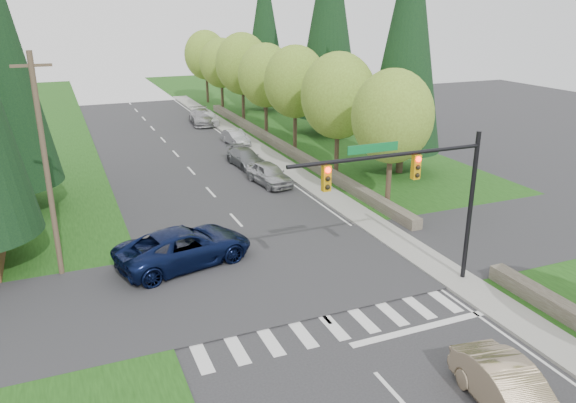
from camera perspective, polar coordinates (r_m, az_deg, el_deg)
ground at (r=19.93m, az=9.00°, el=-16.95°), size 120.00×120.00×0.00m
grass_east at (r=41.65m, az=10.05°, el=2.76°), size 14.00×110.00×0.06m
cross_street at (r=26.01m, az=-0.23°, el=-7.43°), size 120.00×8.00×0.10m
sidewalk_east at (r=40.52m, az=1.22°, el=2.64°), size 1.80×80.00×0.13m
curb_east at (r=40.20m, az=0.11°, el=2.51°), size 0.20×80.00×0.13m
stone_wall_north at (r=48.20m, az=-0.78°, el=5.72°), size 0.70×40.00×0.70m
traffic_signal at (r=23.30m, az=13.10°, el=2.03°), size 8.70×0.37×6.80m
utility_pole at (r=26.31m, az=-23.36°, el=3.26°), size 1.60×0.24×10.00m
decid_tree_0 at (r=33.43m, az=10.58°, el=8.48°), size 4.80×4.80×8.37m
decid_tree_1 at (r=39.40m, az=5.13°, el=10.64°), size 5.20×5.20×8.80m
decid_tree_2 at (r=45.55m, az=0.74°, el=12.06°), size 5.00×5.00×8.82m
decid_tree_3 at (r=52.07m, az=-2.29°, el=12.67°), size 5.00×5.00×8.55m
decid_tree_4 at (r=58.63m, az=-4.67°, el=13.77°), size 5.40×5.40×9.18m
decid_tree_5 at (r=65.29m, az=-6.82°, el=13.80°), size 4.80×4.80×8.30m
decid_tree_6 at (r=72.01m, az=-8.36°, el=14.51°), size 5.20×5.20×8.86m
conifer_e_a at (r=40.57m, az=12.13°, el=16.23°), size 5.44×5.44×17.80m
conifer_e_b at (r=53.13m, az=4.21°, el=18.32°), size 6.12×6.12×19.80m
conifer_e_c at (r=65.62m, az=-2.39°, el=17.23°), size 5.10×5.10×16.80m
sedan_champagne at (r=18.96m, az=21.71°, el=-17.57°), size 2.23×4.78×1.52m
suv_navy at (r=27.07m, az=-10.46°, el=-4.55°), size 7.00×4.44×1.80m
parked_car_a at (r=38.57m, az=-1.93°, el=2.83°), size 2.34×4.62×1.51m
parked_car_b at (r=43.23m, az=-4.34°, el=4.47°), size 2.19×4.61×1.30m
parked_car_c at (r=49.99m, az=-5.33°, el=6.48°), size 1.67×4.00×1.29m
parked_car_d at (r=59.06m, az=-8.20°, el=8.45°), size 1.88×4.39×1.48m
parked_car_e at (r=59.18m, az=-8.76°, el=8.47°), size 2.59×5.41×1.52m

